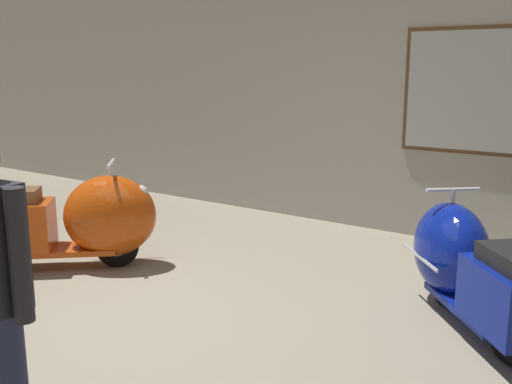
{
  "coord_description": "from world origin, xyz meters",
  "views": [
    {
      "loc": [
        2.79,
        -2.6,
        1.84
      ],
      "look_at": [
        0.13,
        1.23,
        0.83
      ],
      "focal_mm": 40.83,
      "sensor_mm": 36.0,
      "label": 1
    }
  ],
  "objects": [
    {
      "name": "ground_plane",
      "position": [
        0.0,
        0.0,
        0.0
      ],
      "size": [
        60.0,
        60.0,
        0.0
      ],
      "primitive_type": "plane",
      "color": "gray"
    },
    {
      "name": "showroom_back_wall",
      "position": [
        0.01,
        3.59,
        1.61
      ],
      "size": [
        18.0,
        0.24,
        3.21
      ],
      "color": "#ADA89E",
      "rests_on": "ground"
    },
    {
      "name": "scooter_0",
      "position": [
        -1.47,
        0.73,
        0.45
      ],
      "size": [
        1.52,
        1.43,
        0.99
      ],
      "rotation": [
        0.0,
        0.0,
        0.73
      ],
      "color": "black",
      "rests_on": "ground"
    },
    {
      "name": "scooter_1",
      "position": [
        1.76,
        1.56,
        0.43
      ],
      "size": [
        1.36,
        1.44,
        0.94
      ],
      "rotation": [
        0.0,
        0.0,
        2.3
      ],
      "color": "black",
      "rests_on": "ground"
    }
  ]
}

